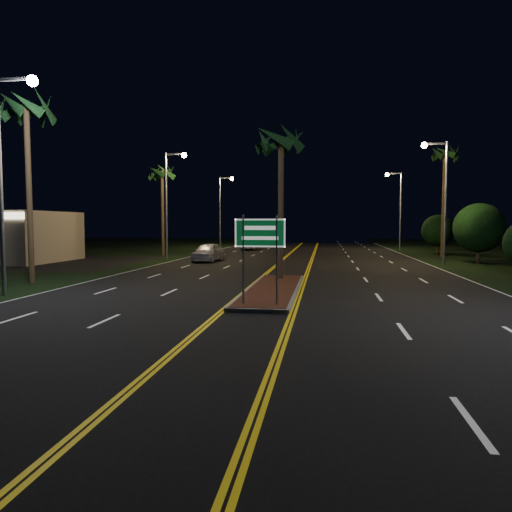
% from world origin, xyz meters
% --- Properties ---
extents(ground, '(120.00, 120.00, 0.00)m').
position_xyz_m(ground, '(0.00, 0.00, 0.00)').
color(ground, black).
rests_on(ground, ground).
extents(median_island, '(2.25, 10.25, 0.17)m').
position_xyz_m(median_island, '(0.00, 7.00, 0.08)').
color(median_island, gray).
rests_on(median_island, ground).
extents(highway_sign, '(1.80, 0.08, 3.20)m').
position_xyz_m(highway_sign, '(0.00, 2.80, 2.40)').
color(highway_sign, gray).
rests_on(highway_sign, ground).
extents(streetlight_left_near, '(1.91, 0.44, 9.00)m').
position_xyz_m(streetlight_left_near, '(-10.61, 4.00, 5.66)').
color(streetlight_left_near, gray).
rests_on(streetlight_left_near, ground).
extents(streetlight_left_mid, '(1.91, 0.44, 9.00)m').
position_xyz_m(streetlight_left_mid, '(-10.61, 24.00, 5.66)').
color(streetlight_left_mid, gray).
rests_on(streetlight_left_mid, ground).
extents(streetlight_left_far, '(1.91, 0.44, 9.00)m').
position_xyz_m(streetlight_left_far, '(-10.61, 44.00, 5.66)').
color(streetlight_left_far, gray).
rests_on(streetlight_left_far, ground).
extents(streetlight_right_mid, '(1.91, 0.44, 9.00)m').
position_xyz_m(streetlight_right_mid, '(10.61, 22.00, 5.66)').
color(streetlight_right_mid, gray).
rests_on(streetlight_right_mid, ground).
extents(streetlight_right_far, '(1.91, 0.44, 9.00)m').
position_xyz_m(streetlight_right_far, '(10.61, 42.00, 5.66)').
color(streetlight_right_far, gray).
rests_on(streetlight_right_far, ground).
extents(palm_median, '(2.40, 2.40, 8.30)m').
position_xyz_m(palm_median, '(0.00, 10.50, 7.28)').
color(palm_median, '#382819').
rests_on(palm_median, ground).
extents(palm_left_near, '(2.40, 2.40, 9.80)m').
position_xyz_m(palm_left_near, '(-12.50, 8.00, 8.68)').
color(palm_left_near, '#382819').
rests_on(palm_left_near, ground).
extents(palm_left_far, '(2.40, 2.40, 8.80)m').
position_xyz_m(palm_left_far, '(-12.80, 28.00, 7.75)').
color(palm_left_far, '#382819').
rests_on(palm_left_far, ground).
extents(palm_right_far, '(2.40, 2.40, 10.30)m').
position_xyz_m(palm_right_far, '(12.80, 30.00, 9.14)').
color(palm_right_far, '#382819').
rests_on(palm_right_far, ground).
extents(shrub_mid, '(3.78, 3.78, 4.62)m').
position_xyz_m(shrub_mid, '(14.00, 24.00, 2.73)').
color(shrub_mid, '#382819').
rests_on(shrub_mid, ground).
extents(shrub_far, '(3.24, 3.24, 3.96)m').
position_xyz_m(shrub_far, '(13.80, 36.00, 2.34)').
color(shrub_far, '#382819').
rests_on(shrub_far, ground).
extents(car_near, '(2.52, 5.36, 1.75)m').
position_xyz_m(car_near, '(-7.07, 22.66, 0.88)').
color(car_near, silver).
rests_on(car_near, ground).
extents(car_far, '(2.82, 5.63, 1.81)m').
position_xyz_m(car_far, '(-6.50, 39.52, 0.91)').
color(car_far, '#B3B6BE').
rests_on(car_far, ground).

